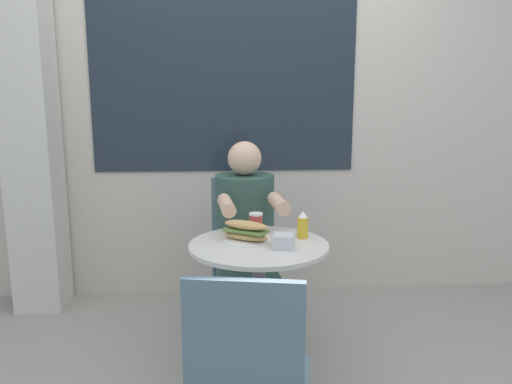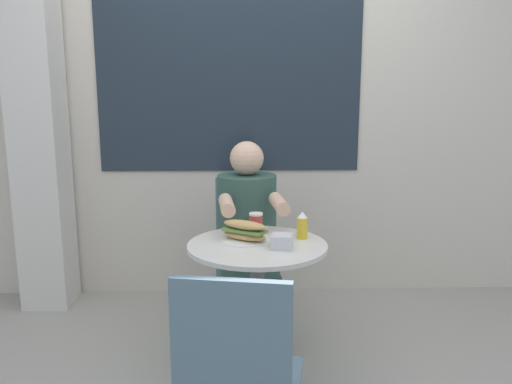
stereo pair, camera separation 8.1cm
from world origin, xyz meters
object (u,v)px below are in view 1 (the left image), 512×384
Objects in this scene: seated_diner at (246,257)px; sandwich_on_plate at (246,232)px; condiment_bottle at (303,225)px; diner_chair at (241,235)px; empty_chair_across at (247,378)px; drink_cup at (255,222)px; cafe_table at (259,286)px.

seated_diner is 4.99× the size of sandwich_on_plate.
condiment_bottle reaches higher than sandwich_on_plate.
diner_chair is 0.35m from seated_diner.
empty_chair_across reaches higher than sandwich_on_plate.
seated_diner is 8.95× the size of condiment_bottle.
sandwich_on_plate is at bearing 97.61° from empty_chair_across.
drink_cup is 0.24m from condiment_bottle.
seated_diner is 0.41m from drink_cup.
diner_chair is 3.84× the size of sandwich_on_plate.
drink_cup is at bearing 94.78° from empty_chair_across.
sandwich_on_plate is (-0.01, -0.80, 0.24)m from diner_chair.
seated_diner is (-0.04, 0.49, -0.03)m from cafe_table.
diner_chair and empty_chair_across have the same top height.
empty_chair_across is (-0.04, -1.59, 0.00)m from diner_chair.
seated_diner is at bearing 97.52° from empty_chair_across.
seated_diner reaches higher than cafe_table.
cafe_table is 0.25m from sandwich_on_plate.
sandwich_on_plate reaches higher than drink_cup.
condiment_bottle is at bearing 80.16° from empty_chair_across.
drink_cup is at bearing 90.89° from cafe_table.
condiment_bottle is (0.30, 0.83, 0.26)m from empty_chair_across.
sandwich_on_plate is at bearing 84.18° from diner_chair.
empty_chair_across is 0.98m from drink_cup.
drink_cup is (0.05, 0.16, 0.00)m from sandwich_on_plate.
condiment_bottle is (0.21, -0.11, 0.01)m from drink_cup.
seated_diner is 0.56m from condiment_bottle.
cafe_table is 0.34m from condiment_bottle.
cafe_table is at bearing -33.07° from sandwich_on_plate.
diner_chair is at bearing 89.30° from sandwich_on_plate.
condiment_bottle is at bearing -27.91° from drink_cup.
condiment_bottle reaches higher than drink_cup.
empty_chair_across is 0.82m from sandwich_on_plate.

